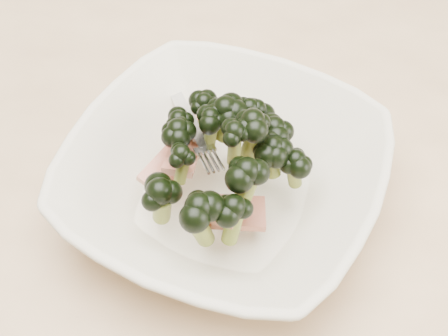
{
  "coord_description": "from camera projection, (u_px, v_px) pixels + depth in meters",
  "views": [
    {
      "loc": [
        0.12,
        -0.4,
        1.24
      ],
      "look_at": [
        0.11,
        -0.04,
        0.8
      ],
      "focal_mm": 50.0,
      "sensor_mm": 36.0,
      "label": 1
    }
  ],
  "objects": [
    {
      "name": "broccoli_dish",
      "position": [
        224.0,
        175.0,
        0.58
      ],
      "size": [
        0.38,
        0.38,
        0.12
      ],
      "color": "beige",
      "rests_on": "dining_table"
    },
    {
      "name": "dining_table",
      "position": [
        129.0,
        218.0,
        0.72
      ],
      "size": [
        1.2,
        0.8,
        0.75
      ],
      "color": "tan",
      "rests_on": "ground"
    }
  ]
}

